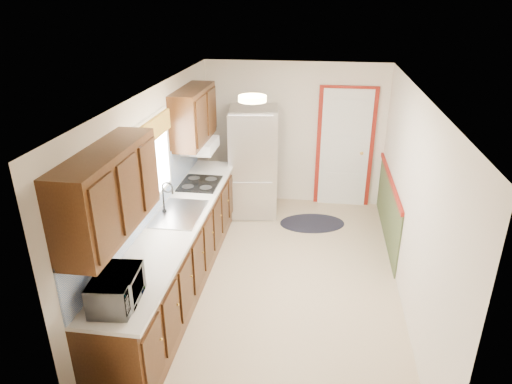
% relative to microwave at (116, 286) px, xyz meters
% --- Properties ---
extents(room_shell, '(3.20, 5.20, 2.52)m').
position_rel_microwave_xyz_m(room_shell, '(1.20, 1.95, 0.08)').
color(room_shell, tan).
rests_on(room_shell, ground).
extents(kitchen_run, '(0.63, 4.00, 2.20)m').
position_rel_microwave_xyz_m(kitchen_run, '(-0.04, 1.66, -0.31)').
color(kitchen_run, '#381D0C').
rests_on(kitchen_run, ground).
extents(back_wall_trim, '(1.12, 2.30, 2.08)m').
position_rel_microwave_xyz_m(back_wall_trim, '(2.19, 4.16, -0.23)').
color(back_wall_trim, maroon).
rests_on(back_wall_trim, ground).
extents(ceiling_fixture, '(0.30, 0.30, 0.06)m').
position_rel_microwave_xyz_m(ceiling_fixture, '(0.90, 1.75, 1.24)').
color(ceiling_fixture, '#FFD88C').
rests_on(ceiling_fixture, room_shell).
extents(microwave, '(0.33, 0.54, 0.35)m').
position_rel_microwave_xyz_m(microwave, '(0.00, 0.00, 0.00)').
color(microwave, white).
rests_on(microwave, kitchen_run).
extents(refrigerator, '(0.82, 0.79, 1.77)m').
position_rel_microwave_xyz_m(refrigerator, '(0.60, 3.86, -0.23)').
color(refrigerator, '#B7B7BC').
rests_on(refrigerator, ground).
extents(rug, '(1.13, 0.84, 0.01)m').
position_rel_microwave_xyz_m(rug, '(1.59, 3.55, -1.11)').
color(rug, black).
rests_on(rug, ground).
extents(cooktop, '(0.52, 0.63, 0.02)m').
position_rel_microwave_xyz_m(cooktop, '(0.01, 2.70, -0.16)').
color(cooktop, black).
rests_on(cooktop, kitchen_run).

